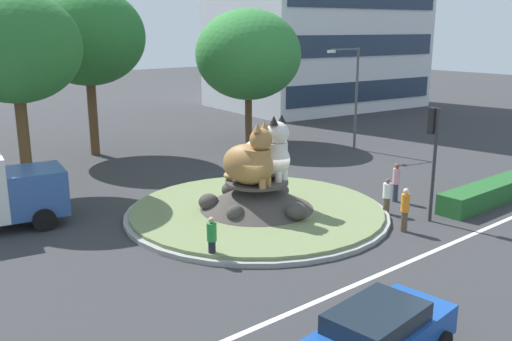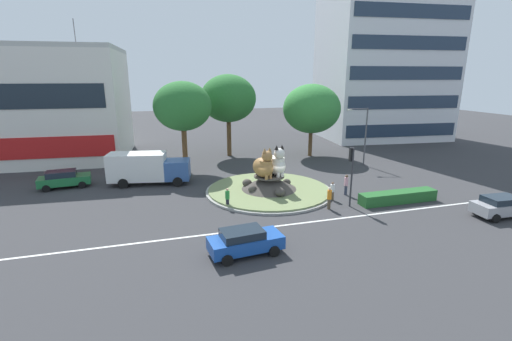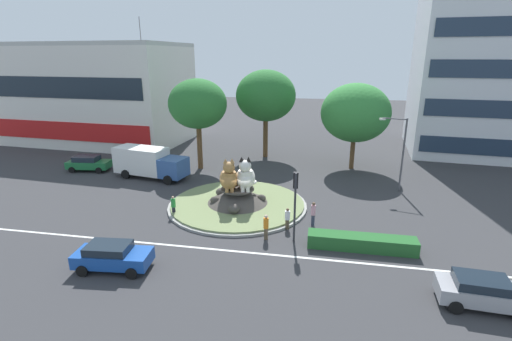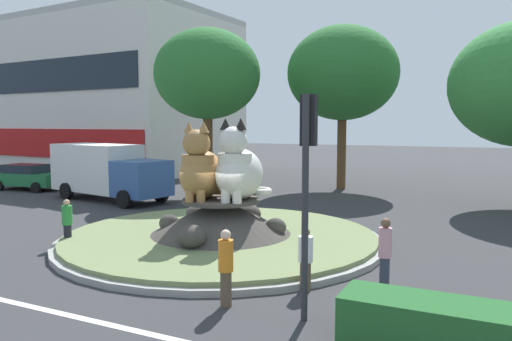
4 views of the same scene
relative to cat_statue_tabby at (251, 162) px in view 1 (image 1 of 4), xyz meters
The scene contains 16 objects.
ground_plane 2.57m from the cat_statue_tabby, 28.33° to the left, with size 160.00×160.00×0.00m, color #333335.
lane_centreline 7.28m from the cat_statue_tabby, 85.09° to the right, with size 112.00×0.20×0.01m, color silver.
roundabout_island 2.09m from the cat_statue_tabby, 28.96° to the left, with size 11.12×11.12×1.51m.
cat_statue_tabby is the anchor object (origin of this frame).
cat_statue_white 1.30m from the cat_statue_tabby, 16.58° to the left, with size 1.91×2.88×2.76m.
traffic_light_mast 7.34m from the cat_statue_tabby, 40.44° to the right, with size 0.34×0.46×4.68m.
clipped_hedge_strip 11.24m from the cat_statue_tabby, 27.46° to the right, with size 6.66×1.20×0.90m, color #235B28.
broadleaf_tree_behind_island 16.72m from the cat_statue_tabby, 51.27° to the left, with size 7.11×7.11×9.00m.
second_tree_near_tower 16.54m from the cat_statue_tabby, 88.74° to the left, with size 6.87×6.87×10.15m.
third_tree_left 12.22m from the cat_statue_tabby, 120.35° to the left, with size 5.99×5.99×9.45m.
streetlight_arm 15.31m from the cat_statue_tabby, 25.41° to the left, with size 2.28×0.69×6.52m.
pedestrian_orange_shirt 6.35m from the cat_statue_tabby, 52.75° to the right, with size 0.34×0.34×1.75m.
pedestrian_pink_shirt 7.23m from the cat_statue_tabby, 18.74° to the right, with size 0.32×0.32×1.80m.
pedestrian_white_shirt 6.08m from the cat_statue_tabby, 32.15° to the right, with size 0.36×0.36×1.56m.
pedestrian_green_shirt 4.75m from the cat_statue_tabby, 146.50° to the right, with size 0.34×0.34×1.59m.
parked_car_right 10.98m from the cat_statue_tabby, 113.15° to the right, with size 4.38×2.30×1.53m.
Camera 1 is at (-14.62, -17.52, 7.75)m, focal length 39.58 mm.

